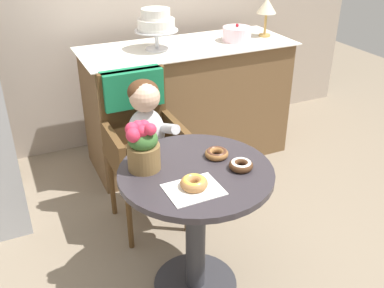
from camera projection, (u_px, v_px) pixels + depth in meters
ground_plane at (195, 284)px, 2.35m from camera, size 8.00×8.00×0.00m
cafe_table at (196, 207)px, 2.11m from camera, size 0.72×0.72×0.72m
wicker_chair at (139, 126)px, 2.60m from camera, size 0.42×0.45×0.95m
seated_child at (148, 131)px, 2.45m from camera, size 0.27×0.32×0.73m
paper_napkin at (194, 190)px, 1.86m from camera, size 0.24×0.19×0.00m
donut_front at (194, 183)px, 1.87m from camera, size 0.12×0.12×0.05m
donut_mid at (217, 153)px, 2.10m from camera, size 0.11×0.11×0.04m
donut_side at (241, 165)px, 2.01m from camera, size 0.11×0.11×0.04m
flower_vase at (143, 145)px, 1.96m from camera, size 0.16×0.15×0.24m
display_counter at (188, 103)px, 3.37m from camera, size 1.56×0.62×0.90m
tiered_cake_stand at (156, 23)px, 2.99m from camera, size 0.30×0.30×0.28m
round_layer_cake at (237, 34)px, 3.25m from camera, size 0.21×0.21×0.13m
table_lamp at (267, 7)px, 3.29m from camera, size 0.15×0.15×0.28m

